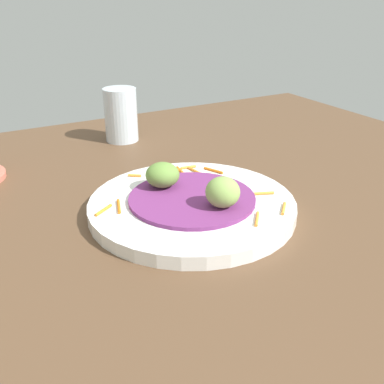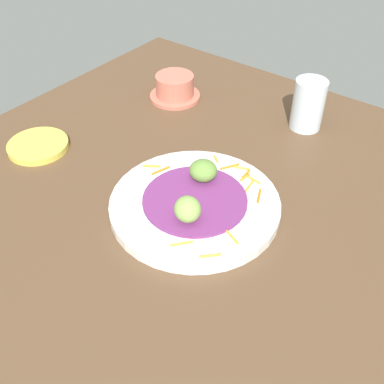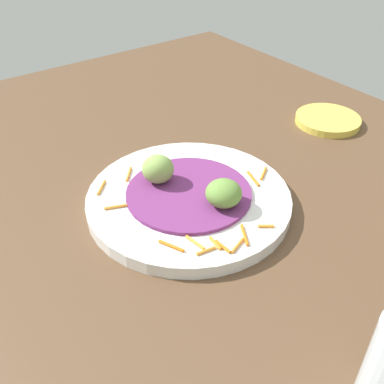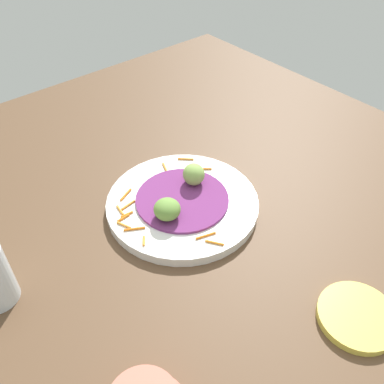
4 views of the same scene
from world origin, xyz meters
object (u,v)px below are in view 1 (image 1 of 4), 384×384
Objects in this scene: guac_scoop_center at (225,194)px; water_glass at (121,115)px; main_plate at (192,206)px; guac_scoop_left at (162,175)px.

water_glass is (0.90, 38.57, 0.77)cm from guac_scoop_center.
guac_scoop_center reaches higher than main_plate.
water_glass reaches higher than guac_scoop_left.
guac_scoop_center is at bearing -68.22° from guac_scoop_left.
main_plate is at bearing 111.78° from guac_scoop_center.
water_glass is at bearing 88.66° from guac_scoop_center.
guac_scoop_left reaches higher than main_plate.
water_glass reaches higher than guac_scoop_center.
main_plate is at bearing -94.88° from water_glass.
main_plate is 34.02cm from water_glass.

